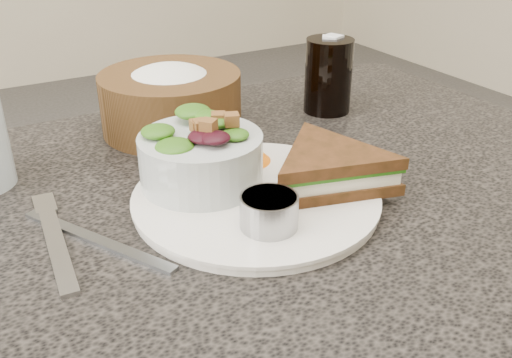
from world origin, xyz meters
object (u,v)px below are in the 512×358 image
Objects in this scene: sandwich at (329,168)px; salad_bowl at (201,151)px; dinner_plate at (256,198)px; bread_basket at (170,92)px; cola_glass at (329,72)px; dressing_ramekin at (269,212)px.

salad_bowl is (-0.12, 0.08, 0.02)m from sandwich.
salad_bowl is at bearing 126.96° from dinner_plate.
sandwich is 0.14m from salad_bowl.
cola_glass is at bearing -11.90° from bread_basket.
bread_basket is (0.04, 0.19, 0.00)m from salad_bowl.
salad_bowl is at bearing 161.41° from sandwich.
bread_basket is 0.24m from cola_glass.
dinner_plate is 4.63× the size of dressing_ramekin.
salad_bowl reaches higher than dressing_ramekin.
sandwich is at bearing -125.88° from cola_glass.
dinner_plate is 0.09m from sandwich.
cola_glass reaches higher than dressing_ramekin.
dinner_plate is at bearing 70.83° from dressing_ramekin.
sandwich is at bearing -17.64° from dinner_plate.
dressing_ramekin is (0.02, -0.12, -0.02)m from salad_bowl.
dinner_plate is 0.08m from salad_bowl.
sandwich is 0.28m from bread_basket.
dressing_ramekin reaches higher than dinner_plate.
sandwich is 0.11m from dressing_ramekin.
salad_bowl is 2.39× the size of dressing_ramekin.
dressing_ramekin is 0.37m from cola_glass.
dinner_plate is 1.59× the size of sandwich.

